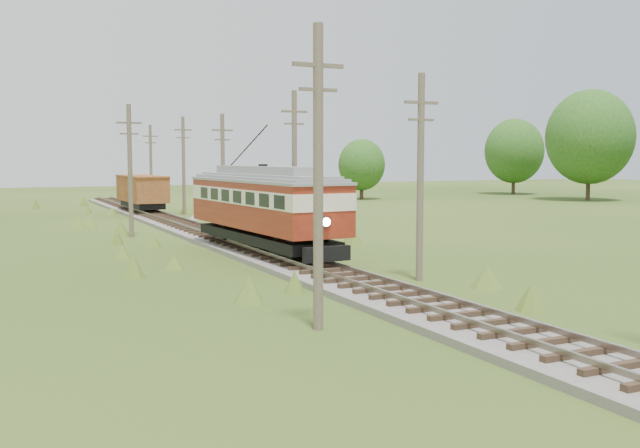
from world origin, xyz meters
TOP-DOWN VIEW (x-y plane):
  - railbed_main at (0.00, 34.00)m, footprint 3.60×96.00m
  - streetcar at (0.00, 27.66)m, footprint 3.89×13.82m
  - gondola at (0.00, 59.02)m, footprint 3.19×9.14m
  - gravel_pile at (4.41, 52.05)m, footprint 3.46×3.67m
  - utility_pole_r_2 at (3.30, 18.00)m, footprint 1.60×0.30m
  - utility_pole_r_3 at (3.20, 31.00)m, footprint 1.60×0.30m
  - utility_pole_r_4 at (3.00, 44.00)m, footprint 1.60×0.30m
  - utility_pole_r_5 at (3.40, 57.00)m, footprint 1.60×0.30m
  - utility_pole_r_6 at (3.20, 70.00)m, footprint 1.60×0.30m
  - utility_pole_l_a at (-4.20, 12.00)m, footprint 1.60×0.30m
  - utility_pole_l_b at (-4.50, 40.00)m, footprint 1.60×0.30m
  - tree_right_4 at (54.00, 58.00)m, footprint 10.50×10.50m
  - tree_right_5 at (56.00, 74.00)m, footprint 8.40×8.40m
  - tree_mid_b at (30.00, 72.00)m, footprint 5.88×5.88m

SIDE VIEW (x-z plane):
  - railbed_main at x=0.00m, z-range -0.09..0.48m
  - gravel_pile at x=4.41m, z-range -0.04..1.22m
  - gondola at x=0.00m, z-range 0.68..3.69m
  - streetcar at x=0.00m, z-range -0.28..5.99m
  - utility_pole_r_4 at x=3.00m, z-range 0.12..8.52m
  - tree_mid_b at x=30.00m, z-range 0.54..8.12m
  - utility_pole_r_2 at x=3.30m, z-range 0.12..8.72m
  - utility_pole_l_b at x=-4.50m, z-range 0.12..8.72m
  - utility_pole_r_6 at x=3.20m, z-range 0.12..8.82m
  - utility_pole_r_5 at x=3.40m, z-range 0.13..9.03m
  - utility_pole_r_3 at x=3.20m, z-range 0.13..9.13m
  - utility_pole_l_a at x=-4.20m, z-range 0.13..9.13m
  - tree_right_5 at x=56.00m, z-range 0.78..11.60m
  - tree_right_4 at x=54.00m, z-range 0.98..14.51m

